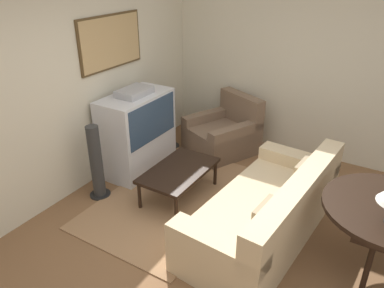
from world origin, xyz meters
TOP-DOWN VIEW (x-y plane):
  - ground_plane at (0.00, 0.00)m, footprint 12.00×12.00m
  - wall_back at (0.01, 2.13)m, footprint 12.00×0.10m
  - wall_right at (2.63, 0.00)m, footprint 0.06×12.00m
  - area_rug at (0.49, 0.90)m, footprint 2.38×1.53m
  - tv at (0.86, 1.75)m, footprint 1.07×0.58m
  - couch at (0.44, -0.36)m, footprint 2.21×1.13m
  - armchair at (2.00, 0.96)m, footprint 1.21×1.16m
  - coffee_table at (0.57, 0.86)m, footprint 1.04×0.63m
  - speaker_tower_left at (0.05, 1.75)m, footprint 0.27×0.27m
  - speaker_tower_right at (1.68, 1.75)m, footprint 0.27×0.27m

SIDE VIEW (x-z plane):
  - ground_plane at x=0.00m, z-range 0.00..0.00m
  - area_rug at x=0.49m, z-range 0.00..0.01m
  - armchair at x=2.00m, z-range -0.15..0.72m
  - couch at x=0.44m, z-range -0.12..0.71m
  - coffee_table at x=0.57m, z-range 0.16..0.56m
  - speaker_tower_left at x=0.05m, z-range -0.03..0.95m
  - speaker_tower_right at x=1.68m, z-range -0.03..0.95m
  - tv at x=0.86m, z-range -0.03..1.18m
  - wall_right at x=2.63m, z-range 0.00..2.70m
  - wall_back at x=0.01m, z-range 0.01..2.71m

